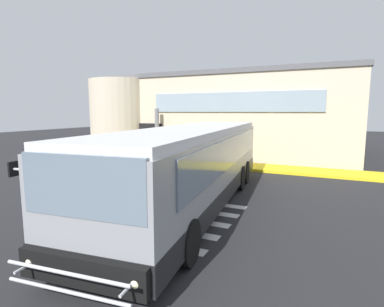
{
  "coord_description": "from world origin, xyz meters",
  "views": [
    {
      "loc": [
        6.63,
        -12.07,
        3.23
      ],
      "look_at": [
        1.47,
        -0.82,
        1.5
      ],
      "focal_mm": 28.23,
      "sensor_mm": 36.0,
      "label": 1
    }
  ],
  "objects_px": {
    "bus_main_foreground": "(193,167)",
    "passenger_near_column": "(162,145)",
    "entry_support_column": "(157,133)",
    "safety_bollard_yellow": "(221,162)",
    "passenger_at_curb_edge": "(197,146)",
    "passenger_by_doorway": "(179,146)"
  },
  "relations": [
    {
      "from": "entry_support_column",
      "to": "safety_bollard_yellow",
      "type": "height_order",
      "value": "entry_support_column"
    },
    {
      "from": "passenger_near_column",
      "to": "passenger_by_doorway",
      "type": "relative_size",
      "value": 1.0
    },
    {
      "from": "bus_main_foreground",
      "to": "passenger_near_column",
      "type": "height_order",
      "value": "bus_main_foreground"
    },
    {
      "from": "passenger_near_column",
      "to": "safety_bollard_yellow",
      "type": "bearing_deg",
      "value": -13.1
    },
    {
      "from": "passenger_by_doorway",
      "to": "bus_main_foreground",
      "type": "bearing_deg",
      "value": -59.65
    },
    {
      "from": "bus_main_foreground",
      "to": "passenger_by_doorway",
      "type": "xyz_separation_m",
      "value": [
        -4.47,
        7.63,
        -0.26
      ]
    },
    {
      "from": "passenger_near_column",
      "to": "safety_bollard_yellow",
      "type": "height_order",
      "value": "passenger_near_column"
    },
    {
      "from": "entry_support_column",
      "to": "passenger_near_column",
      "type": "distance_m",
      "value": 1.32
    },
    {
      "from": "bus_main_foreground",
      "to": "safety_bollard_yellow",
      "type": "distance_m",
      "value": 6.61
    },
    {
      "from": "entry_support_column",
      "to": "bus_main_foreground",
      "type": "bearing_deg",
      "value": -52.05
    },
    {
      "from": "passenger_at_curb_edge",
      "to": "passenger_by_doorway",
      "type": "bearing_deg",
      "value": -163.73
    },
    {
      "from": "bus_main_foreground",
      "to": "passenger_at_curb_edge",
      "type": "distance_m",
      "value": 8.64
    },
    {
      "from": "passenger_at_curb_edge",
      "to": "bus_main_foreground",
      "type": "bearing_deg",
      "value": -67.12
    },
    {
      "from": "entry_support_column",
      "to": "passenger_by_doorway",
      "type": "xyz_separation_m",
      "value": [
        1.96,
        -0.61,
        -0.71
      ]
    },
    {
      "from": "entry_support_column",
      "to": "passenger_by_doorway",
      "type": "bearing_deg",
      "value": -17.29
    },
    {
      "from": "entry_support_column",
      "to": "safety_bollard_yellow",
      "type": "distance_m",
      "value": 5.66
    },
    {
      "from": "safety_bollard_yellow",
      "to": "entry_support_column",
      "type": "bearing_deg",
      "value": 160.91
    },
    {
      "from": "passenger_near_column",
      "to": "passenger_by_doorway",
      "type": "height_order",
      "value": "same"
    },
    {
      "from": "bus_main_foreground",
      "to": "passenger_near_column",
      "type": "distance_m",
      "value": 9.35
    },
    {
      "from": "entry_support_column",
      "to": "bus_main_foreground",
      "type": "xyz_separation_m",
      "value": [
        6.42,
        -8.24,
        -0.45
      ]
    },
    {
      "from": "bus_main_foreground",
      "to": "passenger_by_doorway",
      "type": "relative_size",
      "value": 7.29
    },
    {
      "from": "passenger_by_doorway",
      "to": "passenger_at_curb_edge",
      "type": "relative_size",
      "value": 1.0
    }
  ]
}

